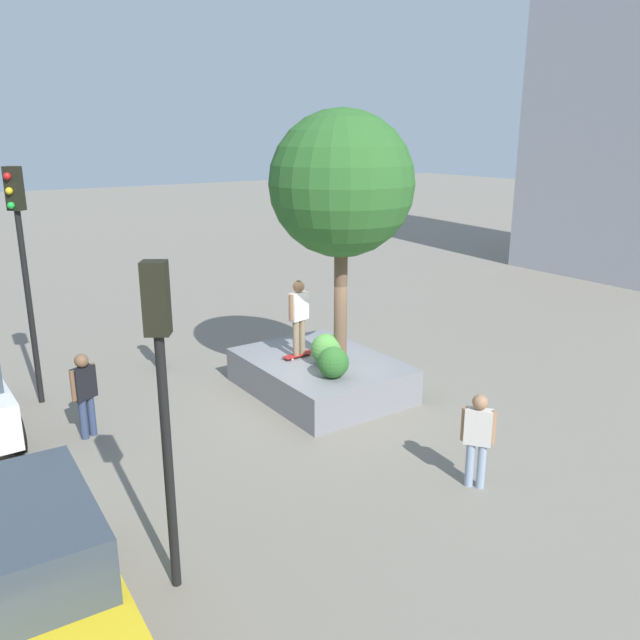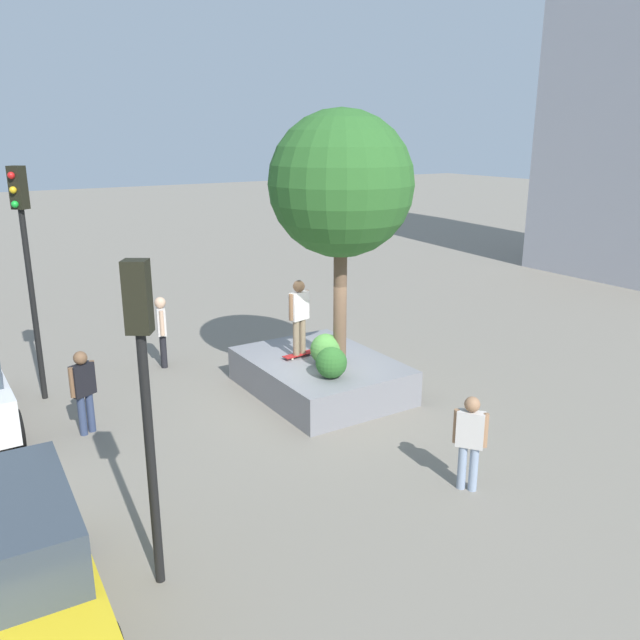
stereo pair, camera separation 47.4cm
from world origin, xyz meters
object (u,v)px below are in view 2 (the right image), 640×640
at_px(passerby_with_bag, 162,327).
at_px(bystander_watching, 83,386).
at_px(planter_ledge, 320,375).
at_px(traffic_light_corner, 25,246).
at_px(skateboarder, 299,312).
at_px(plaza_tree, 341,185).
at_px(traffic_light_median, 144,371).
at_px(taxi_cab, 4,568).
at_px(pedestrian_crossing, 470,437).
at_px(skateboard, 299,354).

xyz_separation_m(passerby_with_bag, bystander_watching, (-2.81, 2.50, -0.06)).
distance_m(planter_ledge, traffic_light_corner, 6.71).
bearing_deg(skateboarder, plaza_tree, -150.64).
bearing_deg(bystander_watching, traffic_light_median, 177.14).
height_order(taxi_cab, bystander_watching, taxi_cab).
height_order(plaza_tree, skateboarder, plaza_tree).
bearing_deg(planter_ledge, plaza_tree, -159.89).
height_order(planter_ledge, passerby_with_bag, passerby_with_bag).
bearing_deg(passerby_with_bag, skateboarder, -145.89).
bearing_deg(skateboarder, planter_ledge, -140.44).
bearing_deg(traffic_light_median, pedestrian_crossing, -95.82).
bearing_deg(passerby_with_bag, plaza_tree, -146.89).
height_order(plaza_tree, bystander_watching, plaza_tree).
bearing_deg(skateboarder, pedestrian_crossing, -178.76).
height_order(plaza_tree, pedestrian_crossing, plaza_tree).
bearing_deg(taxi_cab, planter_ledge, -57.70).
bearing_deg(plaza_tree, taxi_cab, 118.60).
relative_size(planter_ledge, plaza_tree, 0.69).
relative_size(skateboard, taxi_cab, 0.20).
distance_m(planter_ledge, skateboarder, 1.50).
bearing_deg(traffic_light_median, planter_ledge, -50.38).
height_order(planter_ledge, traffic_light_corner, traffic_light_corner).
height_order(plaza_tree, taxi_cab, plaza_tree).
bearing_deg(plaza_tree, bystander_watching, 77.37).
bearing_deg(pedestrian_crossing, skateboarder, 1.24).
bearing_deg(skateboard, traffic_light_corner, 63.16).
bearing_deg(bystander_watching, pedestrian_crossing, -138.96).
bearing_deg(bystander_watching, planter_ledge, -97.43).
bearing_deg(traffic_light_median, plaza_tree, -54.78).
bearing_deg(pedestrian_crossing, bystander_watching, 41.04).
bearing_deg(plaza_tree, traffic_light_median, 125.22).
bearing_deg(taxi_cab, skateboard, -54.32).
bearing_deg(passerby_with_bag, bystander_watching, 138.33).
relative_size(skateboarder, pedestrian_crossing, 1.04).
bearing_deg(bystander_watching, traffic_light_corner, 9.89).
xyz_separation_m(skateboarder, taxi_cab, (-4.73, 6.58, -0.85)).
bearing_deg(planter_ledge, pedestrian_crossing, 177.64).
xyz_separation_m(plaza_tree, skateboard, (0.87, 0.49, -3.75)).
bearing_deg(taxi_cab, plaza_tree, -61.40).
bearing_deg(pedestrian_crossing, skateboard, 1.24).
relative_size(planter_ledge, bystander_watching, 2.21).
distance_m(traffic_light_corner, traffic_light_median, 7.16).
xyz_separation_m(skateboarder, traffic_light_corner, (2.52, 4.98, 1.54)).
bearing_deg(passerby_with_bag, traffic_light_corner, 100.91).
bearing_deg(plaza_tree, skateboarder, 29.36).
relative_size(taxi_cab, pedestrian_crossing, 2.54).
height_order(traffic_light_corner, pedestrian_crossing, traffic_light_corner).
relative_size(skateboard, skateboarder, 0.49).
height_order(plaza_tree, traffic_light_corner, plaza_tree).
height_order(skateboard, pedestrian_crossing, pedestrian_crossing).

